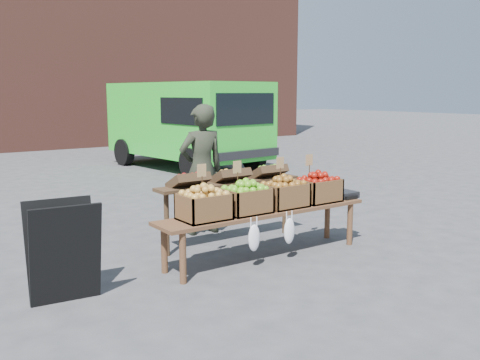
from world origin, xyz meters
TOP-DOWN VIEW (x-y plane):
  - ground at (0.00, 0.00)m, footprint 80.00×80.00m
  - delivery_van at (2.80, 6.74)m, footprint 2.68×4.98m
  - vendor at (-0.22, 1.04)m, footprint 0.67×0.47m
  - chalkboard_sign at (-2.50, -0.28)m, footprint 0.66×0.41m
  - back_table at (-0.19, 0.40)m, footprint 2.10×0.44m
  - display_bench at (-0.20, -0.32)m, footprint 2.70×0.56m
  - crate_golden_apples at (-1.02, -0.32)m, footprint 0.50×0.40m
  - crate_russet_pears at (-0.47, -0.32)m, footprint 0.50×0.40m
  - crate_red_apples at (0.08, -0.32)m, footprint 0.50×0.40m
  - crate_green_apples at (0.63, -0.32)m, footprint 0.50×0.40m
  - weighing_scale at (1.05, -0.32)m, footprint 0.34×0.30m

SIDE VIEW (x-z plane):
  - ground at x=0.00m, z-range 0.00..0.00m
  - display_bench at x=-0.20m, z-range 0.00..0.57m
  - chalkboard_sign at x=-2.50m, z-range 0.00..0.95m
  - back_table at x=-0.19m, z-range 0.00..1.04m
  - weighing_scale at x=1.05m, z-range 0.57..0.65m
  - crate_golden_apples at x=-1.02m, z-range 0.57..0.85m
  - crate_russet_pears at x=-0.47m, z-range 0.57..0.85m
  - crate_red_apples at x=0.08m, z-range 0.57..0.85m
  - crate_green_apples at x=0.63m, z-range 0.57..0.85m
  - vendor at x=-0.22m, z-range 0.00..1.75m
  - delivery_van at x=2.80m, z-range 0.00..2.14m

